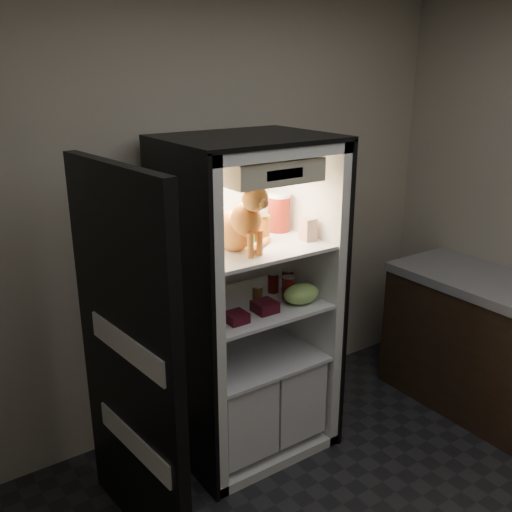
# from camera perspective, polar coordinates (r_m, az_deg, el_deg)

# --- Properties ---
(room_shell) EXTENTS (3.60, 3.60, 3.60)m
(room_shell) POSITION_cam_1_polar(r_m,az_deg,el_deg) (2.13, 19.85, 0.96)
(room_shell) COLOR white
(room_shell) RESTS_ON floor
(refrigerator) EXTENTS (0.90, 0.72, 1.88)m
(refrigerator) POSITION_cam_1_polar(r_m,az_deg,el_deg) (3.37, -1.10, -6.61)
(refrigerator) COLOR white
(refrigerator) RESTS_ON floor
(fridge_door) EXTENTS (0.14, 0.87, 1.85)m
(fridge_door) POSITION_cam_1_polar(r_m,az_deg,el_deg) (2.71, -12.54, -10.78)
(fridge_door) COLOR black
(fridge_door) RESTS_ON floor
(tabby_cat) EXTENTS (0.36, 0.39, 0.41)m
(tabby_cat) POSITION_cam_1_polar(r_m,az_deg,el_deg) (2.97, -1.59, 3.26)
(tabby_cat) COLOR orange
(tabby_cat) RESTS_ON refrigerator
(parmesan_shaker) EXTENTS (0.07, 0.07, 0.19)m
(parmesan_shaker) POSITION_cam_1_polar(r_m,az_deg,el_deg) (3.15, -0.73, 3.08)
(parmesan_shaker) COLOR #248637
(parmesan_shaker) RESTS_ON refrigerator
(mayo_tub) EXTENTS (0.09, 0.09, 0.13)m
(mayo_tub) POSITION_cam_1_polar(r_m,az_deg,el_deg) (3.26, -0.69, 3.05)
(mayo_tub) COLOR white
(mayo_tub) RESTS_ON refrigerator
(salsa_jar) EXTENTS (0.08, 0.08, 0.15)m
(salsa_jar) POSITION_cam_1_polar(r_m,az_deg,el_deg) (3.16, 0.65, 2.81)
(salsa_jar) COLOR maroon
(salsa_jar) RESTS_ON refrigerator
(pepper_jar) EXTENTS (0.13, 0.13, 0.22)m
(pepper_jar) POSITION_cam_1_polar(r_m,az_deg,el_deg) (3.35, 2.30, 4.36)
(pepper_jar) COLOR #A72C16
(pepper_jar) RESTS_ON refrigerator
(cream_carton) EXTENTS (0.07, 0.07, 0.13)m
(cream_carton) POSITION_cam_1_polar(r_m,az_deg,el_deg) (3.19, 5.22, 2.67)
(cream_carton) COLOR white
(cream_carton) RESTS_ON refrigerator
(soda_can_a) EXTENTS (0.06, 0.06, 0.12)m
(soda_can_a) POSITION_cam_1_polar(r_m,az_deg,el_deg) (3.38, 1.72, -2.69)
(soda_can_a) COLOR black
(soda_can_a) RESTS_ON refrigerator
(soda_can_b) EXTENTS (0.07, 0.07, 0.13)m
(soda_can_b) POSITION_cam_1_polar(r_m,az_deg,el_deg) (3.41, 3.18, -2.43)
(soda_can_b) COLOR black
(soda_can_b) RESTS_ON refrigerator
(soda_can_c) EXTENTS (0.07, 0.07, 0.14)m
(soda_can_c) POSITION_cam_1_polar(r_m,az_deg,el_deg) (3.29, 3.27, -3.18)
(soda_can_c) COLOR black
(soda_can_c) RESTS_ON refrigerator
(condiment_jar) EXTENTS (0.06, 0.06, 0.08)m
(condiment_jar) POSITION_cam_1_polar(r_m,az_deg,el_deg) (3.29, 0.14, -3.61)
(condiment_jar) COLOR #533717
(condiment_jar) RESTS_ON refrigerator
(grape_bag) EXTENTS (0.22, 0.16, 0.11)m
(grape_bag) POSITION_cam_1_polar(r_m,az_deg,el_deg) (3.24, 4.55, -3.78)
(grape_bag) COLOR #95C95D
(grape_bag) RESTS_ON refrigerator
(berry_box_left) EXTENTS (0.11, 0.11, 0.05)m
(berry_box_left) POSITION_cam_1_polar(r_m,az_deg,el_deg) (3.01, -1.98, -6.16)
(berry_box_left) COLOR #530D21
(berry_box_left) RESTS_ON refrigerator
(berry_box_right) EXTENTS (0.12, 0.12, 0.06)m
(berry_box_right) POSITION_cam_1_polar(r_m,az_deg,el_deg) (3.13, 0.90, -5.09)
(berry_box_right) COLOR #530D21
(berry_box_right) RESTS_ON refrigerator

